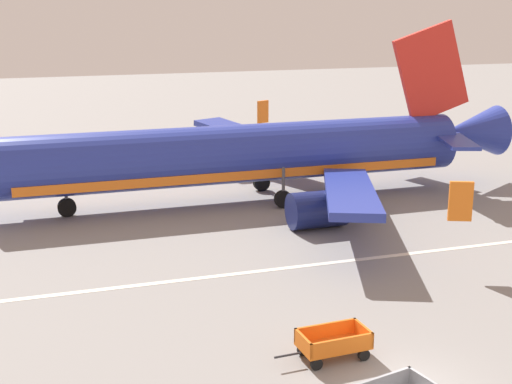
% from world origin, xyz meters
% --- Properties ---
extents(apron_stripe, '(120.00, 0.36, 0.01)m').
position_xyz_m(apron_stripe, '(0.00, 11.72, 0.01)').
color(apron_stripe, silver).
rests_on(apron_stripe, ground).
extents(airplane, '(37.50, 30.30, 11.34)m').
position_xyz_m(airplane, '(1.79, 23.88, 3.05)').
color(airplane, '#28389E').
rests_on(airplane, ground).
extents(baggage_cart_second_in_row, '(3.59, 1.54, 1.07)m').
position_xyz_m(baggage_cart_second_in_row, '(-1.67, 2.75, 0.60)').
color(baggage_cart_second_in_row, orange).
rests_on(baggage_cart_second_in_row, ground).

